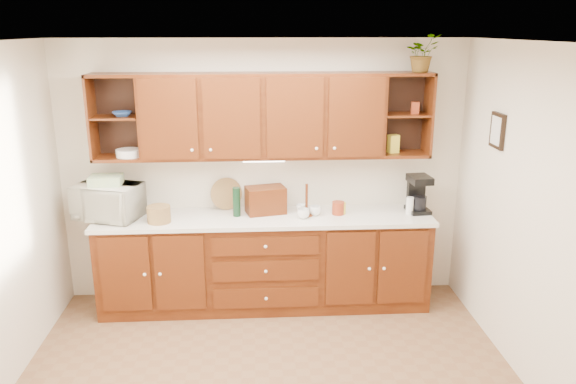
{
  "coord_description": "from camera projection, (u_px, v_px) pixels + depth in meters",
  "views": [
    {
      "loc": [
        -0.08,
        -3.7,
        2.69
      ],
      "look_at": [
        0.21,
        1.15,
        1.26
      ],
      "focal_mm": 35.0,
      "sensor_mm": 36.0,
      "label": 1
    }
  ],
  "objects": [
    {
      "name": "bread_box",
      "position": [
        266.0,
        200.0,
        5.48
      ],
      "size": [
        0.42,
        0.31,
        0.26
      ],
      "primitive_type": "cube",
      "rotation": [
        0.0,
        0.0,
        0.23
      ],
      "color": "#3E1507",
      "rests_on": "countertop"
    },
    {
      "name": "canister_red",
      "position": [
        338.0,
        208.0,
        5.46
      ],
      "size": [
        0.12,
        0.12,
        0.13
      ],
      "primitive_type": "cylinder",
      "rotation": [
        0.0,
        0.0,
        -0.0
      ],
      "color": "maroon",
      "rests_on": "countertop"
    },
    {
      "name": "countertop",
      "position": [
        265.0,
        218.0,
        5.43
      ],
      "size": [
        3.24,
        0.64,
        0.04
      ],
      "primitive_type": "cube",
      "color": "white",
      "rests_on": "base_cabinets"
    },
    {
      "name": "pantry_box_yellow",
      "position": [
        393.0,
        144.0,
        5.44
      ],
      "size": [
        0.12,
        0.1,
        0.17
      ],
      "primitive_type": "cube",
      "rotation": [
        0.0,
        0.0,
        0.3
      ],
      "color": "yellow",
      "rests_on": "upper_cabinets"
    },
    {
      "name": "woven_tray",
      "position": [
        227.0,
        208.0,
        5.64
      ],
      "size": [
        0.33,
        0.18,
        0.32
      ],
      "primitive_type": "cylinder",
      "rotation": [
        1.36,
        0.0,
        0.31
      ],
      "color": "olive",
      "rests_on": "countertop"
    },
    {
      "name": "upper_cabinets",
      "position": [
        264.0,
        116.0,
        5.3
      ],
      "size": [
        3.2,
        0.33,
        0.8
      ],
      "color": "#3E1507",
      "rests_on": "back_wall"
    },
    {
      "name": "back_wall",
      "position": [
        264.0,
        172.0,
        5.62
      ],
      "size": [
        4.0,
        0.0,
        4.0
      ],
      "primitive_type": "plane",
      "rotation": [
        1.57,
        0.0,
        0.0
      ],
      "color": "beige",
      "rests_on": "floor"
    },
    {
      "name": "coffee_maker",
      "position": [
        418.0,
        194.0,
        5.52
      ],
      "size": [
        0.22,
        0.27,
        0.37
      ],
      "rotation": [
        0.0,
        0.0,
        0.1
      ],
      "color": "black",
      "rests_on": "countertop"
    },
    {
      "name": "potted_plant",
      "position": [
        422.0,
        53.0,
        5.18
      ],
      "size": [
        0.4,
        0.37,
        0.35
      ],
      "primitive_type": "imported",
      "rotation": [
        0.0,
        0.0,
        0.42
      ],
      "color": "#999999",
      "rests_on": "upper_cabinets"
    },
    {
      "name": "ceiling",
      "position": [
        266.0,
        43.0,
        3.58
      ],
      "size": [
        4.0,
        4.0,
        0.0
      ],
      "primitive_type": "plane",
      "rotation": [
        3.14,
        0.0,
        0.0
      ],
      "color": "white",
      "rests_on": "back_wall"
    },
    {
      "name": "undercabinet_light",
      "position": [
        264.0,
        160.0,
        5.36
      ],
      "size": [
        0.4,
        0.05,
        0.02
      ],
      "primitive_type": "cube",
      "color": "white",
      "rests_on": "upper_cabinets"
    },
    {
      "name": "mug_tree",
      "position": [
        306.0,
        211.0,
        5.42
      ],
      "size": [
        0.26,
        0.27,
        0.32
      ],
      "rotation": [
        0.0,
        0.0,
        0.06
      ],
      "color": "#3E1507",
      "rests_on": "countertop"
    },
    {
      "name": "plate_stack",
      "position": [
        129.0,
        153.0,
        5.29
      ],
      "size": [
        0.31,
        0.31,
        0.07
      ],
      "primitive_type": "cylinder",
      "rotation": [
        0.0,
        0.0,
        0.41
      ],
      "color": "white",
      "rests_on": "upper_cabinets"
    },
    {
      "name": "microwave",
      "position": [
        108.0,
        201.0,
        5.32
      ],
      "size": [
        0.69,
        0.57,
        0.33
      ],
      "primitive_type": "imported",
      "rotation": [
        0.0,
        0.0,
        -0.31
      ],
      "color": "beige",
      "rests_on": "countertop"
    },
    {
      "name": "framed_picture",
      "position": [
        497.0,
        131.0,
        4.76
      ],
      "size": [
        0.03,
        0.24,
        0.3
      ],
      "primitive_type": "cube",
      "color": "black",
      "rests_on": "right_wall"
    },
    {
      "name": "right_wall",
      "position": [
        544.0,
        228.0,
        4.06
      ],
      "size": [
        0.0,
        3.5,
        3.5
      ],
      "primitive_type": "plane",
      "rotation": [
        1.57,
        0.0,
        -1.57
      ],
      "color": "beige",
      "rests_on": "floor"
    },
    {
      "name": "pantry_box_red",
      "position": [
        415.0,
        108.0,
        5.35
      ],
      "size": [
        0.08,
        0.08,
        0.11
      ],
      "primitive_type": "cube",
      "rotation": [
        0.0,
        0.0,
        -0.18
      ],
      "color": "maroon",
      "rests_on": "upper_cabinets"
    },
    {
      "name": "towel_stack",
      "position": [
        106.0,
        180.0,
        5.26
      ],
      "size": [
        0.3,
        0.22,
        0.09
      ],
      "primitive_type": "cube",
      "rotation": [
        0.0,
        0.0,
        0.02
      ],
      "color": "#EFF171",
      "rests_on": "microwave"
    },
    {
      "name": "base_cabinets",
      "position": [
        265.0,
        262.0,
        5.57
      ],
      "size": [
        3.2,
        0.6,
        0.9
      ],
      "primitive_type": "cube",
      "color": "#3E1507",
      "rests_on": "floor"
    },
    {
      "name": "wicker_basket",
      "position": [
        159.0,
        214.0,
        5.23
      ],
      "size": [
        0.25,
        0.25,
        0.16
      ],
      "primitive_type": "cylinder",
      "rotation": [
        0.0,
        0.0,
        -0.16
      ],
      "color": "olive",
      "rests_on": "countertop"
    },
    {
      "name": "canister_white",
      "position": [
        410.0,
        206.0,
        5.46
      ],
      "size": [
        0.09,
        0.09,
        0.17
      ],
      "primitive_type": "cylinder",
      "rotation": [
        0.0,
        0.0,
        0.32
      ],
      "color": "white",
      "rests_on": "countertop"
    },
    {
      "name": "wine_bottle",
      "position": [
        237.0,
        202.0,
        5.38
      ],
      "size": [
        0.09,
        0.09,
        0.29
      ],
      "primitive_type": "cylinder",
      "rotation": [
        0.0,
        0.0,
        0.18
      ],
      "color": "black",
      "rests_on": "countertop"
    },
    {
      "name": "canister_yellow",
      "position": [
        341.0,
        208.0,
        5.48
      ],
      "size": [
        0.12,
        0.12,
        0.11
      ],
      "primitive_type": "cylinder",
      "rotation": [
        0.0,
        0.0,
        0.32
      ],
      "color": "yellow",
      "rests_on": "countertop"
    },
    {
      "name": "bowl_stack",
      "position": [
        122.0,
        114.0,
        5.19
      ],
      "size": [
        0.22,
        0.22,
        0.04
      ],
      "primitive_type": "imported",
      "rotation": [
        0.0,
        0.0,
        0.25
      ],
      "color": "#274A8F",
      "rests_on": "upper_cabinets"
    }
  ]
}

